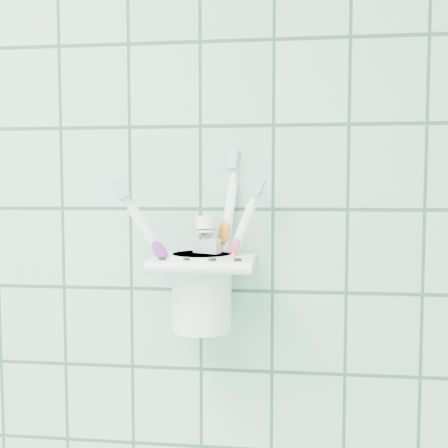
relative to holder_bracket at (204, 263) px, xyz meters
name	(u,v)px	position (x,y,z in m)	size (l,w,h in m)	color
holder_bracket	(204,263)	(0.00, 0.00, 0.00)	(0.12, 0.10, 0.04)	white
cup	(202,288)	(0.00, 0.00, -0.03)	(0.08, 0.08, 0.09)	white
toothbrush_pink	(205,240)	(0.00, -0.01, 0.03)	(0.10, 0.02, 0.20)	white
toothbrush_blue	(214,233)	(0.01, 0.01, 0.04)	(0.04, 0.06, 0.22)	white
toothbrush_orange	(207,244)	(0.00, 0.02, 0.02)	(0.07, 0.02, 0.19)	white
toothpaste_tube	(209,262)	(0.01, 0.00, 0.00)	(0.04, 0.04, 0.14)	silver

